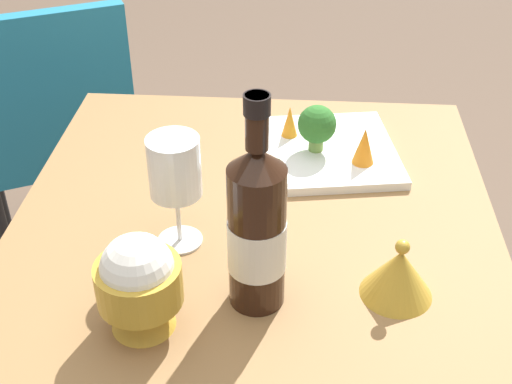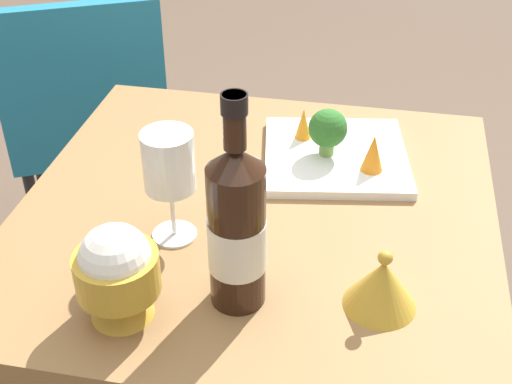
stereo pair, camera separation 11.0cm
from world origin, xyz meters
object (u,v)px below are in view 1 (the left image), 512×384
at_px(broccoli_floret, 317,125).
at_px(carrot_garnish_left, 290,121).
at_px(wine_bottle, 257,228).
at_px(rice_bowl_lid, 399,273).
at_px(chair_by_wall, 51,126).
at_px(wine_glass, 175,170).
at_px(carrot_garnish_right, 364,146).
at_px(rice_bowl, 139,282).
at_px(serving_plate, 324,151).

relative_size(broccoli_floret, carrot_garnish_left, 1.47).
distance_m(wine_bottle, rice_bowl_lid, 0.21).
bearing_deg(wine_bottle, chair_by_wall, 125.96).
bearing_deg(broccoli_floret, carrot_garnish_left, 135.09).
bearing_deg(chair_by_wall, wine_glass, -82.44).
xyz_separation_m(broccoli_floret, carrot_garnish_right, (0.08, -0.04, -0.02)).
relative_size(rice_bowl_lid, carrot_garnish_left, 1.72).
relative_size(rice_bowl, serving_plate, 0.49).
height_order(rice_bowl_lid, carrot_garnish_left, rice_bowl_lid).
xyz_separation_m(wine_bottle, serving_plate, (0.10, 0.38, -0.11)).
bearing_deg(wine_bottle, rice_bowl_lid, 6.60).
distance_m(rice_bowl_lid, carrot_garnish_right, 0.31).
bearing_deg(chair_by_wall, rice_bowl_lid, -71.29).
height_order(serving_plate, broccoli_floret, broccoli_floret).
relative_size(wine_bottle, rice_bowl_lid, 3.09).
bearing_deg(carrot_garnish_left, carrot_garnish_right, -33.18).
bearing_deg(carrot_garnish_left, rice_bowl, -109.97).
bearing_deg(carrot_garnish_left, rice_bowl_lid, -68.13).
height_order(wine_bottle, carrot_garnish_right, wine_bottle).
xyz_separation_m(wine_bottle, broccoli_floret, (0.08, 0.37, -0.05)).
distance_m(rice_bowl_lid, carrot_garnish_left, 0.43).
distance_m(rice_bowl_lid, broccoli_floret, 0.37).
bearing_deg(broccoli_floret, wine_bottle, -102.08).
distance_m(chair_by_wall, carrot_garnish_right, 0.90).
distance_m(wine_bottle, broccoli_floret, 0.38).
distance_m(chair_by_wall, wine_glass, 0.88).
bearing_deg(carrot_garnish_right, broccoli_floret, 155.82).
relative_size(rice_bowl, broccoli_floret, 1.65).
xyz_separation_m(chair_by_wall, carrot_garnish_left, (0.61, -0.37, 0.24)).
xyz_separation_m(rice_bowl_lid, broccoli_floret, (-0.11, 0.35, 0.03)).
xyz_separation_m(chair_by_wall, rice_bowl, (0.43, -0.85, 0.27)).
bearing_deg(rice_bowl, carrot_garnish_right, 52.37).
height_order(wine_glass, broccoli_floret, wine_glass).
distance_m(rice_bowl_lid, serving_plate, 0.37).
xyz_separation_m(rice_bowl, serving_plate, (0.24, 0.44, -0.07)).
bearing_deg(carrot_garnish_right, wine_bottle, -115.68).
relative_size(chair_by_wall, wine_bottle, 2.75).
distance_m(wine_bottle, carrot_garnish_left, 0.43).
bearing_deg(carrot_garnish_right, rice_bowl, -127.63).
bearing_deg(serving_plate, rice_bowl, -118.56).
height_order(rice_bowl, broccoli_floret, rice_bowl).
distance_m(serving_plate, broccoli_floret, 0.06).
height_order(rice_bowl, serving_plate, rice_bowl).
bearing_deg(broccoli_floret, carrot_garnish_right, -24.18).
bearing_deg(broccoli_floret, rice_bowl_lid, -72.37).
height_order(serving_plate, carrot_garnish_right, carrot_garnish_right).
relative_size(chair_by_wall, wine_glass, 4.75).
distance_m(chair_by_wall, rice_bowl_lid, 1.11).
bearing_deg(rice_bowl, chair_by_wall, 116.85).
bearing_deg(wine_glass, carrot_garnish_left, 63.00).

